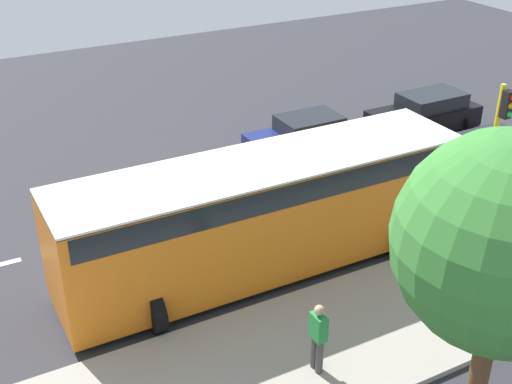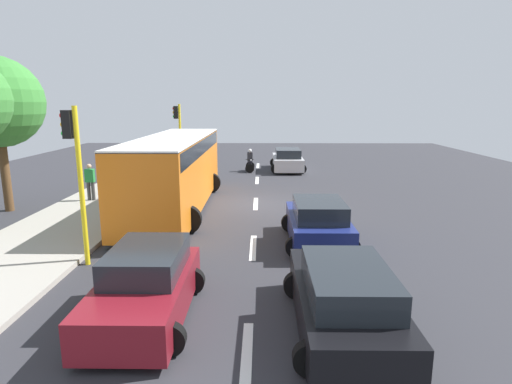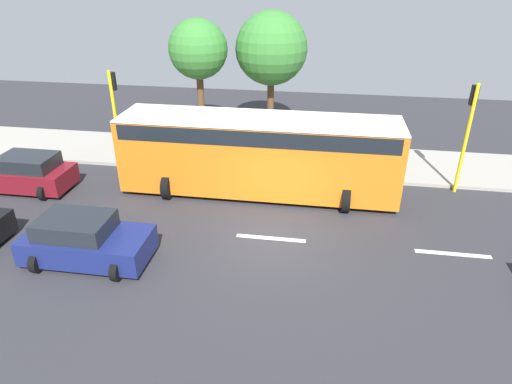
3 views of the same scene
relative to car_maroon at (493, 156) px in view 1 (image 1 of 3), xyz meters
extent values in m
cube|color=#2D2D33|center=(-2.21, -10.57, -0.76)|extent=(40.00, 60.00, 0.10)
cube|color=#9E998E|center=(4.79, -10.57, -0.63)|extent=(4.00, 60.00, 0.15)
cube|color=white|center=(-2.21, -10.57, -0.70)|extent=(0.20, 2.40, 0.01)
cube|color=white|center=(-2.21, -4.57, -0.70)|extent=(0.20, 2.40, 0.01)
cube|color=white|center=(-2.21, 1.43, -0.70)|extent=(0.20, 2.40, 0.01)
cube|color=maroon|center=(0.00, 0.07, -0.15)|extent=(1.78, 3.91, 0.80)
cube|color=#1E2328|center=(0.00, -0.24, 0.53)|extent=(1.50, 2.19, 0.56)
cylinder|color=black|center=(-0.78, 1.37, -0.39)|extent=(0.64, 0.22, 0.64)
cylinder|color=black|center=(-0.78, -1.22, -0.39)|extent=(0.64, 0.22, 0.64)
cylinder|color=black|center=(0.78, -1.22, -0.39)|extent=(0.64, 0.22, 0.64)
cube|color=black|center=(-4.13, 0.46, -0.15)|extent=(1.84, 4.46, 0.80)
cube|color=#1E2328|center=(-4.13, 0.82, 0.53)|extent=(1.54, 2.50, 0.56)
cylinder|color=black|center=(-3.32, -1.01, -0.39)|extent=(0.64, 0.22, 0.64)
cylinder|color=black|center=(-4.94, -1.01, -0.39)|extent=(0.64, 0.22, 0.64)
cylinder|color=black|center=(-3.32, 1.94, -0.39)|extent=(0.64, 0.22, 0.64)
cylinder|color=black|center=(-4.94, 1.94, -0.39)|extent=(0.64, 0.22, 0.64)
cube|color=navy|center=(-4.33, -5.02, -0.15)|extent=(1.84, 3.92, 0.80)
cube|color=#1E2328|center=(-4.33, -4.71, 0.53)|extent=(1.55, 2.20, 0.56)
cylinder|color=black|center=(-3.51, -6.32, -0.39)|extent=(0.64, 0.22, 0.64)
cylinder|color=black|center=(-5.14, -6.32, -0.39)|extent=(0.64, 0.22, 0.64)
cylinder|color=black|center=(-3.51, -3.73, -0.39)|extent=(0.64, 0.22, 0.64)
cylinder|color=black|center=(-5.14, -3.73, -0.39)|extent=(0.64, 0.22, 0.64)
cube|color=orange|center=(1.25, -9.61, 0.94)|extent=(2.50, 11.00, 2.90)
cube|color=black|center=(1.25, -9.61, 2.04)|extent=(2.52, 10.56, 0.60)
cube|color=white|center=(1.25, -9.61, 2.41)|extent=(2.50, 11.00, 0.08)
cylinder|color=black|center=(0.15, -6.09, -0.21)|extent=(1.00, 0.30, 1.00)
cylinder|color=black|center=(2.35, -6.09, -0.21)|extent=(1.00, 0.30, 1.00)
cylinder|color=black|center=(0.15, -13.13, -0.21)|extent=(1.00, 0.30, 1.00)
cylinder|color=black|center=(2.35, -13.13, -0.21)|extent=(1.00, 0.30, 1.00)
cylinder|color=#3F3F3F|center=(5.31, -10.62, -0.13)|extent=(0.16, 0.16, 0.85)
cylinder|color=#3F3F3F|center=(5.51, -10.62, -0.13)|extent=(0.16, 0.16, 0.85)
cube|color=#268C3F|center=(5.41, -10.62, 0.59)|extent=(0.40, 0.24, 0.60)
sphere|color=tan|center=(5.41, -10.62, 1.02)|extent=(0.22, 0.22, 0.22)
cylinder|color=yellow|center=(2.54, -3.06, 1.54)|extent=(0.14, 0.14, 4.50)
cube|color=black|center=(2.76, -3.06, 3.29)|extent=(0.24, 0.24, 0.76)
sphere|color=red|center=(2.88, -3.06, 3.53)|extent=(0.16, 0.16, 0.16)
sphere|color=#F2A50C|center=(2.88, -3.06, 3.29)|extent=(0.16, 0.16, 0.16)
sphere|color=green|center=(2.88, -3.06, 3.05)|extent=(0.16, 0.16, 0.16)
cylinder|color=brown|center=(8.41, -9.17, 0.94)|extent=(0.36, 0.36, 3.30)
sphere|color=#387F33|center=(8.41, -9.17, 3.89)|extent=(3.72, 3.72, 3.72)
camera|label=1|loc=(14.55, -16.99, 9.60)|focal=47.20mm
camera|label=2|loc=(-2.47, 8.36, 3.86)|focal=29.59mm
camera|label=3|loc=(-15.03, -12.08, 7.71)|focal=31.12mm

